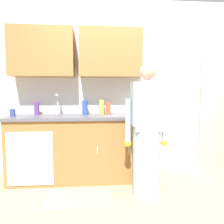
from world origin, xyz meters
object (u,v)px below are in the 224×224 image
sink (59,117)px  bottle_water_short (85,107)px  knife_on_counter (112,116)px  bottle_dish_liquid (37,108)px  cup_by_sink (12,113)px  bottle_soap (108,108)px  bottle_water_tall (102,107)px  person_at_sink (147,140)px

sink → bottle_water_short: size_ratio=2.37×
knife_on_counter → bottle_dish_liquid: bearing=157.6°
bottle_water_short → cup_by_sink: size_ratio=2.03×
bottle_dish_liquid → bottle_soap: (1.06, 0.00, -0.01)m
bottle_soap → cup_by_sink: 1.36m
bottle_water_tall → bottle_water_short: bottle_water_tall is taller
bottle_soap → bottle_water_short: bearing=179.1°
bottle_water_tall → cup_by_sink: 1.27m
bottle_dish_liquid → bottle_water_short: bearing=0.5°
bottle_soap → knife_on_counter: bottle_soap is taller
bottle_dish_liquid → bottle_soap: size_ratio=1.07×
bottle_dish_liquid → knife_on_counter: bottle_dish_liquid is taller
bottle_soap → bottle_water_tall: (-0.10, 0.04, 0.02)m
sink → cup_by_sink: size_ratio=4.80×
bottle_water_tall → bottle_water_short: (-0.25, -0.03, -0.00)m
person_at_sink → knife_on_counter: person_at_sink is taller
bottle_soap → bottle_water_short: 0.35m
bottle_water_short → person_at_sink: bearing=-44.0°
person_at_sink → bottle_dish_liquid: (-1.48, 0.74, 0.34)m
sink → knife_on_counter: (0.76, -0.12, 0.02)m
person_at_sink → bottle_soap: 0.92m
person_at_sink → bottle_water_tall: (-0.52, 0.78, 0.36)m
bottle_dish_liquid → bottle_water_tall: (0.97, 0.04, 0.01)m
person_at_sink → bottle_water_short: bearing=136.0°
bottle_water_tall → bottle_soap: bearing=-21.3°
person_at_sink → cup_by_sink: bearing=162.7°
bottle_water_short → knife_on_counter: bearing=-34.2°
sink → bottle_water_tall: size_ratio=2.30×
sink → person_at_sink: size_ratio=0.31×
sink → bottle_water_short: 0.41m
sink → bottle_water_tall: bearing=15.7°
bottle_soap → bottle_water_tall: 0.11m
person_at_sink → bottle_dish_liquid: size_ratio=8.58×
bottle_dish_liquid → cup_by_sink: size_ratio=1.81×
knife_on_counter → cup_by_sink: bearing=168.0°
bottle_water_short → knife_on_counter: 0.49m
bottle_water_short → sink: bearing=-158.7°
bottle_water_tall → bottle_water_short: bearing=-172.8°
bottle_water_tall → knife_on_counter: (0.14, -0.30, -0.11)m
bottle_water_tall → bottle_dish_liquid: bearing=-177.7°
person_at_sink → bottle_soap: size_ratio=9.17×
bottle_dish_liquid → knife_on_counter: bearing=-13.3°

